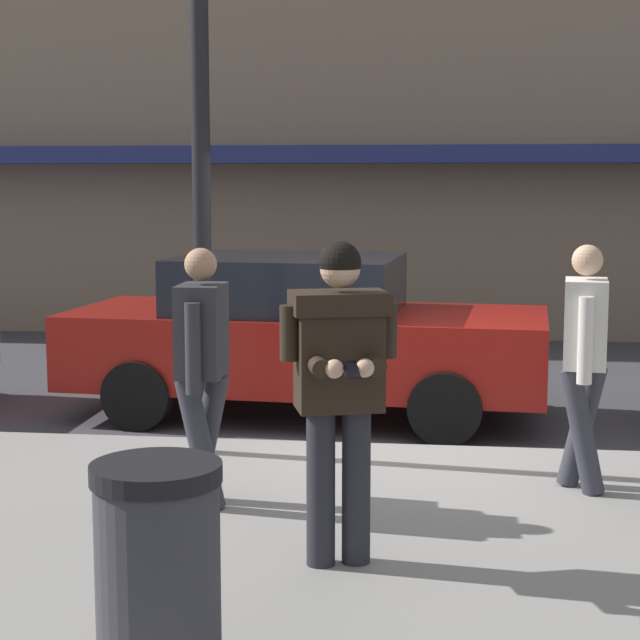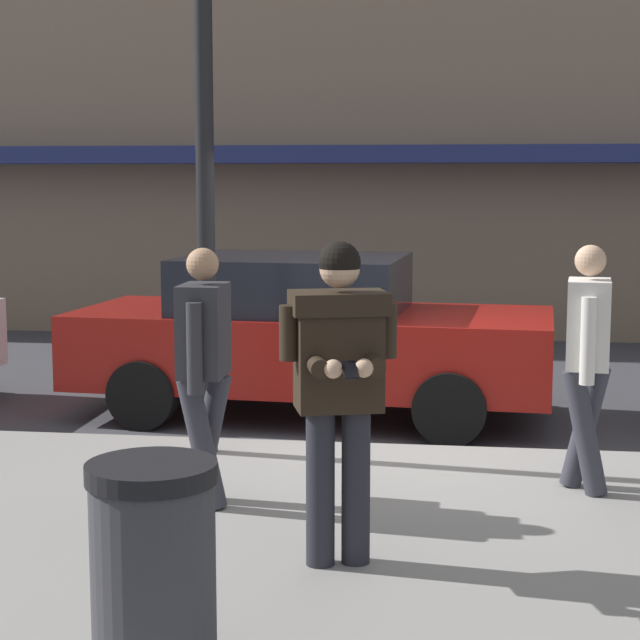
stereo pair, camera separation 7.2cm
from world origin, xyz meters
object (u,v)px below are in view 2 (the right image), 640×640
object	(u,v)px
man_texting_on_phone	(339,368)
pedestrian_with_bag	(205,359)
pedestrian_in_light_coat	(587,352)
street_lamp_post	(203,62)
trash_bin	(154,576)
parked_sedan_mid	(308,335)

from	to	relation	value
man_texting_on_phone	pedestrian_with_bag	bearing A→B (deg)	134.72
pedestrian_in_light_coat	pedestrian_with_bag	size ratio (longest dim) A/B	1.00
street_lamp_post	trash_bin	bearing A→B (deg)	-79.66
trash_bin	pedestrian_with_bag	bearing A→B (deg)	98.98
street_lamp_post	trash_bin	distance (m)	4.67
pedestrian_with_bag	trash_bin	distance (m)	2.64
pedestrian_in_light_coat	street_lamp_post	world-z (taller)	street_lamp_post
pedestrian_with_bag	man_texting_on_phone	bearing A→B (deg)	-45.28
man_texting_on_phone	trash_bin	bearing A→B (deg)	-110.75
pedestrian_in_light_coat	street_lamp_post	bearing A→B (deg)	166.50
parked_sedan_mid	street_lamp_post	bearing A→B (deg)	-104.01
parked_sedan_mid	pedestrian_in_light_coat	distance (m)	3.55
pedestrian_with_bag	trash_bin	xyz separation A→B (m)	(0.41, -2.57, -0.47)
man_texting_on_phone	trash_bin	world-z (taller)	man_texting_on_phone
man_texting_on_phone	pedestrian_with_bag	xyz separation A→B (m)	(-1.00, 1.01, -0.14)
parked_sedan_mid	street_lamp_post	distance (m)	3.13
pedestrian_in_light_coat	man_texting_on_phone	bearing A→B (deg)	-132.67
pedestrian_with_bag	street_lamp_post	distance (m)	2.43
man_texting_on_phone	pedestrian_in_light_coat	xyz separation A→B (m)	(1.51, 1.64, -0.14)
man_texting_on_phone	street_lamp_post	size ratio (longest dim) A/B	0.37
man_texting_on_phone	trash_bin	xyz separation A→B (m)	(-0.59, -1.56, -0.62)
man_texting_on_phone	pedestrian_with_bag	world-z (taller)	man_texting_on_phone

